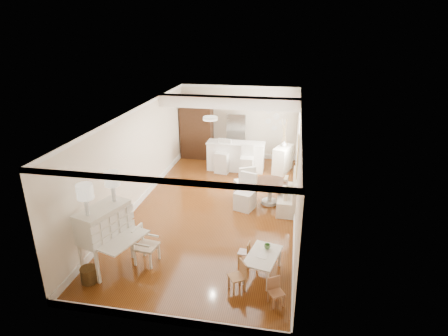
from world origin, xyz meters
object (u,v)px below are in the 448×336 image
(kids_chair_b, at_px, (244,252))
(dining_table, at_px, (270,193))
(secretary_bureau, at_px, (106,238))
(slip_chair_far, at_px, (245,181))
(wicker_basket, at_px, (89,275))
(slip_chair_near, at_px, (245,192))
(bar_stool_left, at_px, (223,156))
(fridge, at_px, (245,138))
(pantry_cabinet, at_px, (197,129))
(kids_chair_c, at_px, (276,292))
(bar_stool_right, at_px, (247,161))
(breakfast_counter, at_px, (236,156))
(kids_table, at_px, (263,265))
(sideboard, at_px, (283,159))
(gustavian_armchair, at_px, (146,246))
(kids_chair_a, at_px, (237,276))

(kids_chair_b, bearing_deg, dining_table, 179.55)
(secretary_bureau, bearing_deg, slip_chair_far, 76.38)
(wicker_basket, distance_m, slip_chair_near, 4.68)
(bar_stool_left, xyz_separation_m, fridge, (0.62, 1.37, 0.31))
(pantry_cabinet, bearing_deg, kids_chair_b, -67.30)
(dining_table, distance_m, bar_stool_left, 2.85)
(wicker_basket, distance_m, kids_chair_c, 3.79)
(kids_chair_c, relative_size, bar_stool_right, 0.50)
(wicker_basket, xyz_separation_m, fridge, (2.16, 7.83, 0.73))
(secretary_bureau, bearing_deg, fridge, 92.48)
(secretary_bureau, height_order, pantry_cabinet, pantry_cabinet)
(bar_stool_left, bearing_deg, fridge, 76.29)
(kids_chair_b, height_order, kids_chair_c, kids_chair_c)
(slip_chair_far, bearing_deg, wicker_basket, 32.38)
(breakfast_counter, relative_size, bar_stool_left, 1.74)
(wicker_basket, relative_size, slip_chair_far, 0.31)
(kids_chair_c, xyz_separation_m, slip_chair_far, (-1.20, 4.47, 0.26))
(slip_chair_far, bearing_deg, fridge, -110.55)
(slip_chair_near, bearing_deg, dining_table, 54.08)
(kids_table, bearing_deg, bar_stool_right, 100.94)
(pantry_cabinet, bearing_deg, fridge, -0.90)
(kids_chair_b, distance_m, sideboard, 5.66)
(kids_table, xyz_separation_m, pantry_cabinet, (-3.20, 6.98, 0.90))
(breakfast_counter, bearing_deg, kids_chair_c, -74.82)
(gustavian_armchair, distance_m, bar_stool_right, 5.58)
(secretary_bureau, distance_m, slip_chair_far, 4.64)
(kids_chair_a, relative_size, bar_stool_right, 0.58)
(gustavian_armchair, relative_size, slip_chair_far, 0.79)
(kids_chair_c, height_order, fridge, fridge)
(kids_chair_b, height_order, breakfast_counter, breakfast_counter)
(kids_chair_c, height_order, sideboard, sideboard)
(kids_chair_c, distance_m, dining_table, 4.26)
(kids_chair_b, height_order, pantry_cabinet, pantry_cabinet)
(bar_stool_right, bearing_deg, wicker_basket, -112.65)
(kids_chair_b, bearing_deg, bar_stool_right, -166.98)
(kids_table, xyz_separation_m, breakfast_counter, (-1.50, 5.90, 0.27))
(secretary_bureau, distance_m, dining_table, 4.93)
(secretary_bureau, distance_m, wicker_basket, 0.80)
(kids_chair_a, bearing_deg, kids_table, 108.15)
(pantry_cabinet, height_order, sideboard, pantry_cabinet)
(fridge, height_order, sideboard, fridge)
(kids_chair_b, xyz_separation_m, slip_chair_near, (-0.32, 2.53, 0.27))
(kids_chair_a, height_order, pantry_cabinet, pantry_cabinet)
(slip_chair_far, bearing_deg, kids_table, 75.77)
(breakfast_counter, height_order, bar_stool_right, bar_stool_right)
(fridge, bearing_deg, bar_stool_left, -114.25)
(slip_chair_far, relative_size, bar_stool_left, 0.91)
(secretary_bureau, relative_size, kids_chair_b, 2.88)
(dining_table, distance_m, breakfast_counter, 2.87)
(secretary_bureau, relative_size, dining_table, 1.42)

